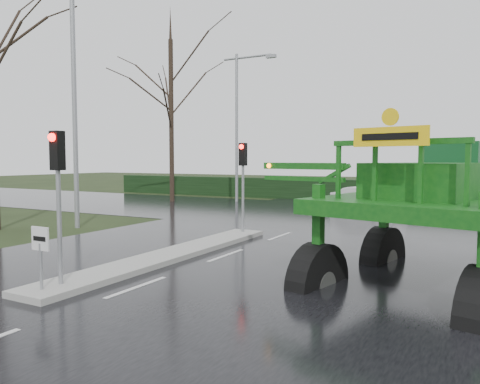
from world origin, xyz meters
The scene contains 13 objects.
ground centered at (0.00, 0.00, 0.00)m, with size 140.00×140.00×0.00m, color black.
road_main centered at (0.00, 10.00, 0.00)m, with size 14.00×80.00×0.02m, color black.
road_cross centered at (0.00, 16.00, 0.01)m, with size 80.00×12.00×0.02m, color black.
median_island centered at (-1.30, 3.00, 0.09)m, with size 1.20×10.00×0.16m, color gray.
hedge_row centered at (0.00, 24.00, 0.75)m, with size 44.00×0.90×1.50m, color black.
keep_left_sign centered at (-1.30, -1.50, 1.06)m, with size 0.50×0.07×1.35m.
traffic_signal_near centered at (-1.30, -1.01, 2.59)m, with size 0.26×0.33×3.52m.
traffic_signal_mid centered at (-1.30, 7.49, 2.59)m, with size 0.26×0.33×3.52m.
street_light_left_near centered at (-8.19, 6.00, 5.99)m, with size 3.85×0.30×10.00m.
street_light_left_far centered at (-8.19, 20.00, 5.99)m, with size 3.85×0.30×10.00m.
tree_left_far centered at (-12.50, 18.00, 7.15)m, with size 7.70×7.70×13.26m.
crop_sprayer centered at (3.55, 2.46, 2.32)m, with size 8.60×6.23×4.91m.
white_sedan centered at (0.89, 18.02, 0.00)m, with size 1.45×4.17×1.37m, color silver.
Camera 1 is at (7.03, -8.01, 2.91)m, focal length 35.00 mm.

